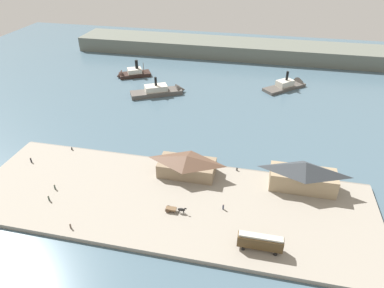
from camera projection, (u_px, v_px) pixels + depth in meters
The scene contains 18 objects.
ground_plane at pixel (187, 158), 111.50m from camera, with size 320.00×320.00×0.00m, color #476070.
quay_promenade at pixel (169, 201), 93.03m from camera, with size 110.00×36.00×1.20m, color gray.
seawall_edge at pixel (185, 163), 108.26m from camera, with size 110.00×0.80×1.00m, color slate.
ferry_shed_west_terminal at pixel (187, 165), 100.77m from camera, with size 16.97×8.66×6.37m.
ferry_shed_customs_shed at pixel (304, 175), 94.72m from camera, with size 18.41×7.76×8.61m.
street_tram at pixel (260, 242), 77.01m from camera, with size 10.28×2.40×4.34m.
horse_cart at pixel (175, 209), 88.19m from camera, with size 5.64×1.50×1.87m.
pedestrian_near_cart at pixel (49, 198), 91.92m from camera, with size 0.43×0.43×1.75m.
pedestrian_near_east_shed at pixel (70, 226), 83.45m from camera, with size 0.39×0.39×1.57m.
pedestrian_by_tram at pixel (31, 160), 107.05m from camera, with size 0.44×0.44×1.77m.
pedestrian_walking_west at pixel (55, 187), 95.98m from camera, with size 0.42×0.42×1.71m.
pedestrian_standing_center at pixel (223, 207), 89.10m from camera, with size 0.42×0.42×1.70m.
mooring_post_east at pixel (72, 149), 113.24m from camera, with size 0.44×0.44×0.90m, color black.
mooring_post_center_west at pixel (237, 169), 103.57m from camera, with size 0.44×0.44×0.90m, color black.
ferry_approaching_west at pixel (162, 91), 153.71m from camera, with size 24.83×17.22×10.33m.
ferry_near_quay at pixel (131, 74), 171.93m from camera, with size 17.77×13.73×10.29m.
ferry_moored_west at pixel (290, 85), 160.49m from camera, with size 21.34×20.54×10.60m.
far_headland at pixel (229, 48), 200.09m from camera, with size 180.00×24.00×8.00m, color #60665B.
Camera 1 is at (21.17, -89.21, 63.63)m, focal length 31.90 mm.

